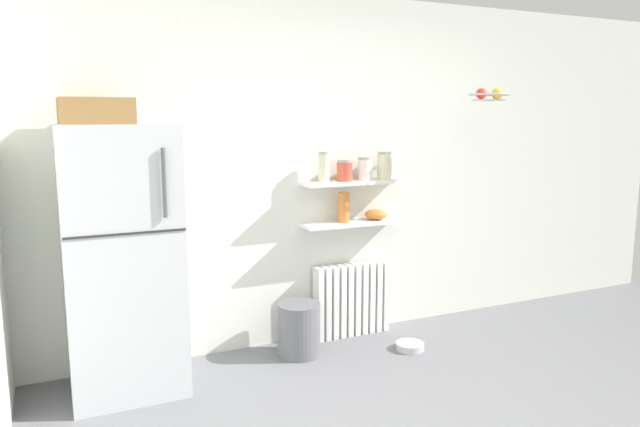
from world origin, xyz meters
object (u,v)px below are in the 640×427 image
object	(u,v)px
trash_bin	(299,329)
hanging_fruit_basket	(489,95)
storage_jar_2	(365,169)
storage_jar_3	(384,166)
vase	(344,207)
pet_food_bowl	(410,346)
refrigerator	(121,255)
radiator	(352,299)
storage_jar_0	(324,167)
storage_jar_1	(345,171)
shelf_bowl	(376,214)

from	to	relation	value
trash_bin	hanging_fruit_basket	xyz separation A→B (m)	(1.51, -0.16, 1.68)
storage_jar_2	storage_jar_3	xyz separation A→B (m)	(0.17, 0.00, 0.02)
storage_jar_3	vase	bearing A→B (deg)	-180.00
storage_jar_2	hanging_fruit_basket	xyz separation A→B (m)	(0.88, -0.34, 0.55)
trash_bin	hanging_fruit_basket	size ratio (longest dim) A/B	1.20
pet_food_bowl	vase	bearing A→B (deg)	128.42
refrigerator	storage_jar_2	distance (m)	1.89
radiator	trash_bin	size ratio (longest dim) A/B	1.62
vase	hanging_fruit_basket	size ratio (longest dim) A/B	0.71
storage_jar_0	storage_jar_3	size ratio (longest dim) A/B	1.06
storage_jar_0	refrigerator	bearing A→B (deg)	-172.19
vase	trash_bin	world-z (taller)	vase
storage_jar_2	pet_food_bowl	xyz separation A→B (m)	(0.16, -0.43, -1.29)
storage_jar_1	pet_food_bowl	bearing A→B (deg)	-52.14
pet_food_bowl	hanging_fruit_basket	bearing A→B (deg)	7.37
vase	pet_food_bowl	bearing A→B (deg)	-51.58
storage_jar_0	pet_food_bowl	distance (m)	1.47
storage_jar_0	storage_jar_3	distance (m)	0.52
radiator	pet_food_bowl	xyz separation A→B (m)	(0.25, -0.46, -0.26)
radiator	storage_jar_3	bearing A→B (deg)	-6.61
pet_food_bowl	hanging_fruit_basket	distance (m)	1.98
radiator	pet_food_bowl	size ratio (longest dim) A/B	2.95
refrigerator	storage_jar_0	world-z (taller)	refrigerator
radiator	storage_jar_0	size ratio (longest dim) A/B	2.76
radiator	shelf_bowl	xyz separation A→B (m)	(0.19, -0.03, 0.67)
storage_jar_2	vase	world-z (taller)	storage_jar_2
refrigerator	shelf_bowl	distance (m)	1.94
storage_jar_1	storage_jar_3	size ratio (longest dim) A/B	0.76
pet_food_bowl	storage_jar_3	bearing A→B (deg)	88.53
storage_jar_0	vase	world-z (taller)	storage_jar_0
vase	trash_bin	xyz separation A→B (m)	(-0.45, -0.18, -0.84)
refrigerator	storage_jar_2	size ratio (longest dim) A/B	10.31
vase	shelf_bowl	bearing A→B (deg)	0.00
radiator	storage_jar_3	size ratio (longest dim) A/B	2.91
storage_jar_0	storage_jar_1	world-z (taller)	storage_jar_0
storage_jar_0	hanging_fruit_basket	distance (m)	1.38
storage_jar_0	storage_jar_1	distance (m)	0.18
radiator	storage_jar_3	xyz separation A→B (m)	(0.26, -0.03, 1.05)
storage_jar_2	vase	bearing A→B (deg)	-180.00
shelf_bowl	trash_bin	xyz separation A→B (m)	(-0.73, -0.18, -0.76)
refrigerator	trash_bin	world-z (taller)	refrigerator
radiator	vase	bearing A→B (deg)	-162.15
storage_jar_1	storage_jar_3	distance (m)	0.35
storage_jar_2	storage_jar_3	bearing A→B (deg)	0.00
storage_jar_1	vase	bearing A→B (deg)	180.00
hanging_fruit_basket	storage_jar_3	bearing A→B (deg)	154.66
refrigerator	storage_jar_1	size ratio (longest dim) A/B	11.25
storage_jar_3	pet_food_bowl	distance (m)	1.38
storage_jar_1	hanging_fruit_basket	size ratio (longest dim) A/B	0.51
vase	storage_jar_2	bearing A→B (deg)	0.00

